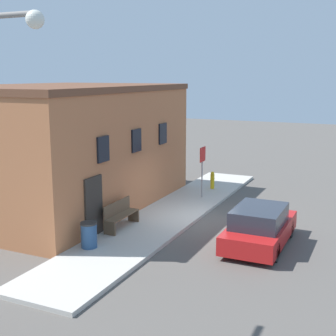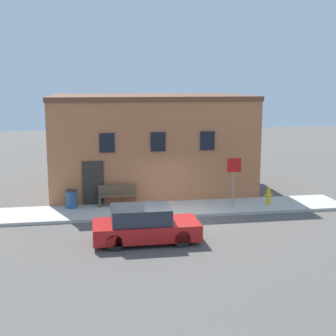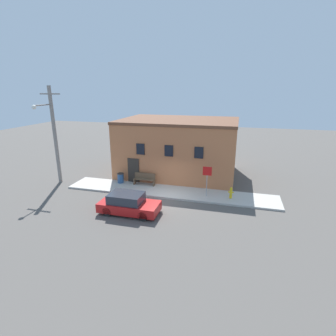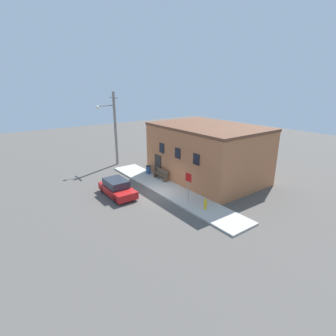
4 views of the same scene
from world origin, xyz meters
The scene contains 9 objects.
ground_plane centered at (0.00, 0.00, 0.00)m, with size 80.00×80.00×0.00m, color #56514C.
sidewalk centered at (0.00, 1.27, 0.07)m, with size 16.38×2.54×0.14m.
brick_building centered at (-0.38, 6.06, 2.58)m, with size 10.39×7.16×5.15m.
fire_hydrant centered at (4.66, 1.10, 0.55)m, with size 0.41×0.19×0.84m.
stop_sign centered at (2.90, 0.97, 1.73)m, with size 0.65×0.06×2.28m.
bench centered at (-2.36, 2.13, 0.62)m, with size 1.77×0.44×0.97m.
trash_bin centered at (-4.48, 2.04, 0.55)m, with size 0.54×0.54×0.83m.
utility_pole centered at (-9.77, 1.07, 4.27)m, with size 1.80×2.18×8.03m.
parked_car centered at (-1.68, -2.78, 0.63)m, with size 3.89×1.73×1.34m.
Camera 4 is at (16.86, -11.24, 8.83)m, focal length 28.00 mm.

